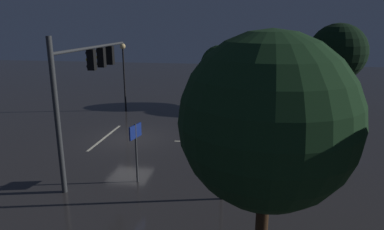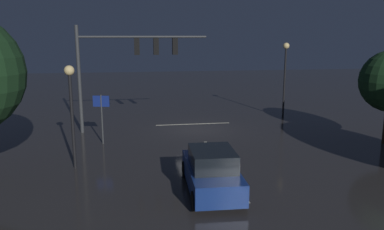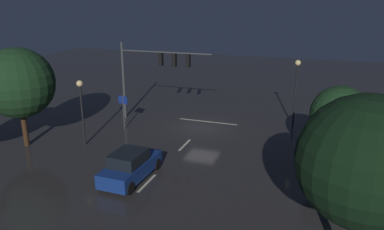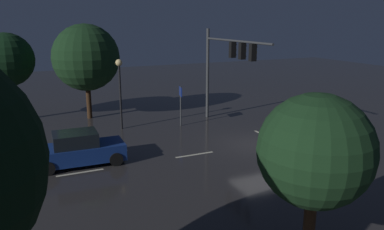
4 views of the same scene
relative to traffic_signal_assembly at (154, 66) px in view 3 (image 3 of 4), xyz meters
The scene contains 12 objects.
ground_plane 6.27m from the traffic_signal_assembly, behind, with size 80.00×80.00×0.00m, color #2D2B2B.
traffic_signal_assembly is the anchor object (origin of this frame).
lane_dash_far 7.62m from the traffic_signal_assembly, 134.28° to the left, with size 2.20×0.16×0.01m, color beige.
lane_dash_mid 12.09m from the traffic_signal_assembly, 112.28° to the left, with size 2.20×0.16×0.01m, color beige.
stop_bar 6.37m from the traffic_signal_assembly, 164.39° to the right, with size 5.00×0.16×0.01m, color beige.
car_approaching 11.31m from the traffic_signal_assembly, 107.22° to the left, with size 2.03×4.42×1.70m.
street_lamp_left_kerb 11.30m from the traffic_signal_assembly, 168.34° to the right, with size 0.44×0.44×5.36m.
street_lamp_right_kerb 7.16m from the traffic_signal_assembly, 70.24° to the left, with size 0.44×0.44×4.61m.
route_sign 4.07m from the traffic_signal_assembly, 62.79° to the left, with size 0.89×0.27×2.73m.
tree_left_near 14.97m from the traffic_signal_assembly, 159.96° to the left, with size 3.34×3.34×5.13m.
tree_left_far 20.46m from the traffic_signal_assembly, 134.98° to the left, with size 4.61×4.61×6.92m.
tree_right_far 10.14m from the traffic_signal_assembly, 52.54° to the left, with size 4.75×4.75×6.82m.
Camera 3 is at (-8.54, 26.69, 9.76)m, focal length 34.76 mm.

